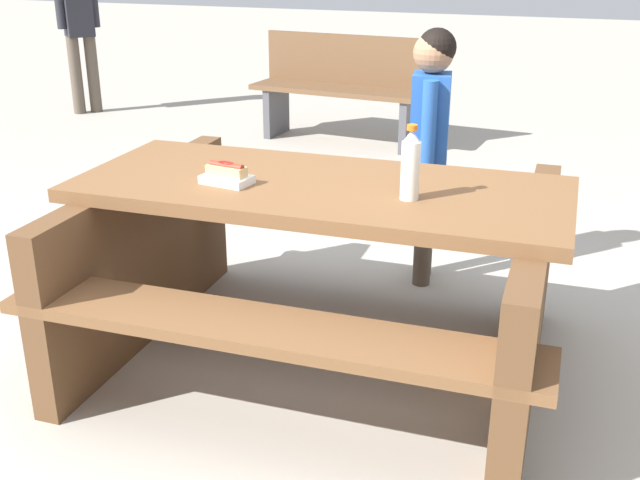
# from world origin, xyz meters

# --- Properties ---
(ground_plane) EXTENTS (30.00, 30.00, 0.00)m
(ground_plane) POSITION_xyz_m (0.00, 0.00, 0.00)
(ground_plane) COLOR #ADA599
(ground_plane) RESTS_ON ground
(picnic_table) EXTENTS (1.85, 1.47, 0.75)m
(picnic_table) POSITION_xyz_m (0.00, 0.00, 0.44)
(picnic_table) COLOR brown
(picnic_table) RESTS_ON ground
(soda_bottle) EXTENTS (0.07, 0.07, 0.26)m
(soda_bottle) POSITION_xyz_m (-0.35, 0.07, 0.87)
(soda_bottle) COLOR silver
(soda_bottle) RESTS_ON picnic_table
(hotdog_tray) EXTENTS (0.19, 0.13, 0.08)m
(hotdog_tray) POSITION_xyz_m (0.32, 0.13, 0.78)
(hotdog_tray) COLOR white
(hotdog_tray) RESTS_ON picnic_table
(child_in_coat) EXTENTS (0.20, 0.30, 1.22)m
(child_in_coat) POSITION_xyz_m (-0.19, -0.94, 0.78)
(child_in_coat) COLOR brown
(child_in_coat) RESTS_ON ground
(park_bench_near) EXTENTS (1.53, 0.53, 0.85)m
(park_bench_near) POSITION_xyz_m (1.08, -3.46, 0.45)
(park_bench_near) COLOR brown
(park_bench_near) RESTS_ON ground
(bystander_adult) EXTENTS (0.33, 0.33, 1.59)m
(bystander_adult) POSITION_xyz_m (3.77, -3.64, 1.02)
(bystander_adult) COLOR brown
(bystander_adult) RESTS_ON ground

